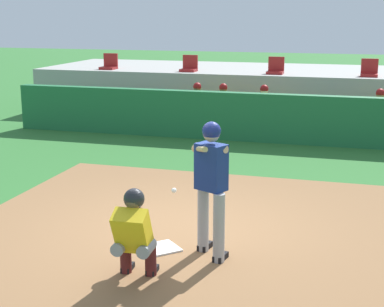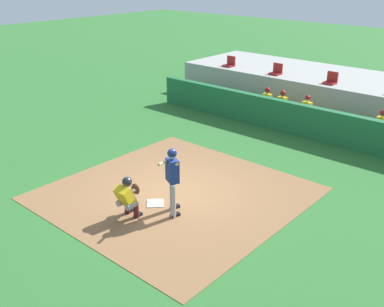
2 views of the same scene
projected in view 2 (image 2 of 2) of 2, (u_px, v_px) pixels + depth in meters
ground_plane at (176, 194)px, 12.71m from camera, size 80.00×80.00×0.00m
dirt_infield at (176, 193)px, 12.71m from camera, size 6.40×6.40×0.01m
home_plate at (155, 203)px, 12.15m from camera, size 0.62×0.62×0.02m
batter_at_plate at (172, 177)px, 11.31m from camera, size 0.57×0.89×1.80m
catcher_crouched at (128, 196)px, 11.30m from camera, size 0.49×1.86×1.13m
dugout_wall at (294, 119)px, 16.99m from camera, size 13.00×0.30×1.20m
dugout_bench at (306, 122)px, 17.83m from camera, size 11.80×0.44×0.45m
dugout_player_0 at (265, 103)px, 18.65m from camera, size 0.49×0.70×1.30m
dugout_player_1 at (280, 106)px, 18.21m from camera, size 0.49×0.70×1.30m
dugout_player_2 at (305, 112)px, 17.55m from camera, size 0.49×0.70×1.30m
dugout_player_3 at (380, 128)px, 15.79m from camera, size 0.49×0.70×1.30m
stands_platform at (344, 93)px, 20.00m from camera, size 15.00×4.40×1.40m
stadium_seat_0 at (230, 64)px, 21.79m from camera, size 0.46×0.46×0.48m
stadium_seat_1 at (276, 71)px, 20.21m from camera, size 0.46×0.46×0.48m
stadium_seat_2 at (331, 80)px, 18.62m from camera, size 0.46×0.46×0.48m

